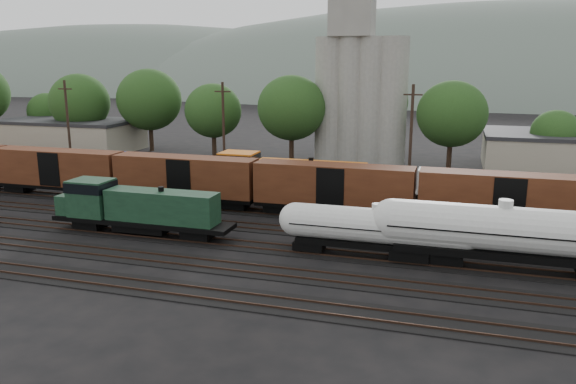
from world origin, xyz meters
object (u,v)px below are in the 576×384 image
(tank_car_a, at_px, (377,228))
(orange_locomotive, at_px, (281,176))
(green_locomotive, at_px, (132,207))
(grain_silo, at_px, (359,85))

(tank_car_a, distance_m, orange_locomotive, 19.36)
(green_locomotive, bearing_deg, tank_car_a, 0.00)
(tank_car_a, bearing_deg, orange_locomotive, 129.20)
(green_locomotive, xyz_separation_m, orange_locomotive, (8.61, 15.00, 0.25))
(tank_car_a, height_order, orange_locomotive, orange_locomotive)
(green_locomotive, height_order, grain_silo, grain_silo)
(green_locomotive, relative_size, orange_locomotive, 0.85)
(tank_car_a, height_order, grain_silo, grain_silo)
(orange_locomotive, relative_size, grain_silo, 0.66)
(green_locomotive, distance_m, tank_car_a, 20.85)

